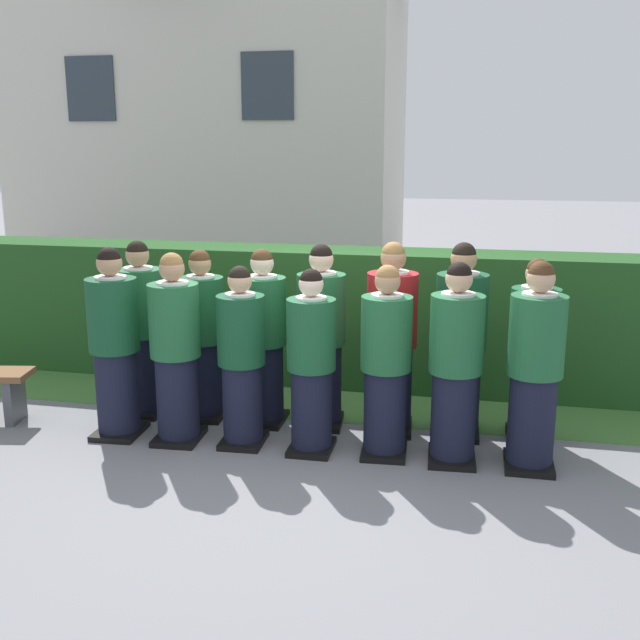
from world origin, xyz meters
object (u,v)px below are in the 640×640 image
Objects in this scene: student_rear_row_6 at (532,355)px; student_front_row_1 at (176,353)px; student_rear_row_5 at (460,345)px; student_rear_row_1 at (203,339)px; student_front_row_3 at (311,366)px; student_rear_row_0 at (142,333)px; student_front_row_2 at (242,361)px; student_in_red_blazer at (391,343)px; student_front_row_6 at (535,372)px; student_front_row_0 at (115,348)px; student_rear_row_3 at (321,341)px; student_front_row_5 at (455,369)px; student_front_row_4 at (386,366)px; student_rear_row_2 at (263,341)px.

student_front_row_1 is at bearing -167.41° from student_rear_row_6.
student_rear_row_6 is (0.61, 0.01, -0.06)m from student_rear_row_5.
student_front_row_3 is at bearing -26.22° from student_rear_row_1.
student_rear_row_0 is (-1.75, 0.56, 0.05)m from student_front_row_3.
student_in_red_blazer is (1.19, 0.58, 0.08)m from student_front_row_2.
student_front_row_2 is at bearing -179.43° from student_front_row_6.
student_rear_row_1 is (0.58, 0.58, -0.04)m from student_front_row_0.
student_in_red_blazer is (0.63, -0.00, 0.02)m from student_rear_row_3.
student_front_row_2 is (1.13, 0.03, -0.06)m from student_front_row_0.
student_front_row_5 is 0.96× the size of student_in_red_blazer.
student_front_row_1 is 1.17m from student_front_row_3.
student_rear_row_2 is at bearing 156.70° from student_front_row_4.
student_front_row_2 is 1.76m from student_front_row_5.
student_rear_row_1 is (0.02, 0.59, -0.03)m from student_front_row_1.
student_rear_row_5 is at bearing 15.44° from student_front_row_1.
student_rear_row_6 is at bearing 1.12° from student_rear_row_5.
student_rear_row_3 is at bearing 19.77° from student_front_row_0.
student_front_row_2 is 0.78m from student_rear_row_1.
student_rear_row_5 reaches higher than student_rear_row_0.
student_front_row_1 is 3.03m from student_rear_row_6.
student_rear_row_3 reaches higher than student_front_row_4.
student_front_row_6 is at bearing 0.83° from student_front_row_0.
student_rear_row_3 is at bearing 154.85° from student_front_row_5.
student_rear_row_2 is 0.95× the size of student_rear_row_5.
student_front_row_2 is 1.32m from student_in_red_blazer.
student_front_row_3 is 0.60m from student_rear_row_3.
student_front_row_6 reaches higher than student_front_row_3.
student_front_row_0 is at bearing -165.33° from student_in_red_blazer.
student_rear_row_1 is at bearing -178.56° from student_rear_row_6.
student_front_row_1 is 0.99× the size of student_rear_row_0.
student_rear_row_0 is at bearing -178.54° from student_rear_row_5.
student_front_row_0 is 1.08× the size of student_front_row_2.
student_in_red_blazer reaches higher than student_rear_row_3.
student_front_row_3 is 0.61m from student_front_row_4.
student_rear_row_2 is (0.03, 0.54, 0.03)m from student_front_row_2.
student_rear_row_5 is (2.33, 0.06, 0.06)m from student_rear_row_1.
student_front_row_0 is at bearing -178.52° from student_front_row_4.
student_rear_row_3 is at bearing 1.45° from student_rear_row_0.
student_front_row_0 reaches higher than student_rear_row_0.
student_rear_row_5 is at bearing -178.88° from student_rear_row_6.
student_front_row_5 is (1.76, 0.02, 0.04)m from student_front_row_2.
student_front_row_6 is 3.55m from student_rear_row_0.
student_rear_row_2 is 1.02× the size of student_rear_row_6.
student_front_row_1 is at bearing -179.17° from student_front_row_3.
student_rear_row_2 is (-1.17, 0.51, 0.01)m from student_front_row_4.
student_rear_row_3 reaches higher than student_front_row_3.
student_front_row_1 is 1.03× the size of student_rear_row_1.
student_rear_row_3 is at bearing -178.64° from student_rear_row_6.
student_front_row_4 is at bearing -16.36° from student_rear_row_1.
student_rear_row_5 reaches higher than student_rear_row_2.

